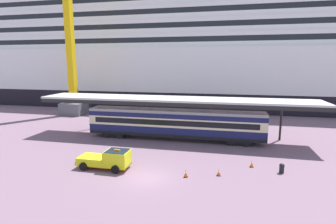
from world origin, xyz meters
TOP-DOWN VIEW (x-y plane):
  - ground_plane at (0.00, 0.00)m, footprint 400.00×400.00m
  - cruise_ship at (18.85, 47.34)m, footprint 176.68×28.68m
  - platform_canopy at (0.07, 12.95)m, footprint 37.25×5.30m
  - train_carriage at (0.07, 12.55)m, footprint 23.59×2.81m
  - service_truck at (-4.34, 1.37)m, footprint 5.22×2.29m
  - traffic_cone_near at (9.50, 4.74)m, footprint 0.36×0.36m
  - traffic_cone_mid at (3.40, 0.98)m, footprint 0.36×0.36m
  - traffic_cone_far at (6.32, 1.96)m, footprint 0.36×0.36m
  - dockside_crane at (-23.03, 25.91)m, footprint 9.48×4.40m
  - quay_bollard at (12.12, 3.83)m, footprint 0.48×0.48m

SIDE VIEW (x-z plane):
  - ground_plane at x=0.00m, z-range 0.00..0.00m
  - traffic_cone_far at x=6.32m, z-range -0.01..0.63m
  - traffic_cone_near at x=9.50m, z-range -0.01..0.67m
  - traffic_cone_mid at x=3.40m, z-range -0.01..0.76m
  - quay_bollard at x=12.12m, z-range 0.04..1.00m
  - service_truck at x=-4.34m, z-range -0.02..2.00m
  - train_carriage at x=0.07m, z-range 0.26..4.37m
  - platform_canopy at x=0.07m, z-range 2.58..8.22m
  - cruise_ship at x=18.85m, z-range -5.60..31.53m
  - dockside_crane at x=-23.03m, z-range -11.03..49.73m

